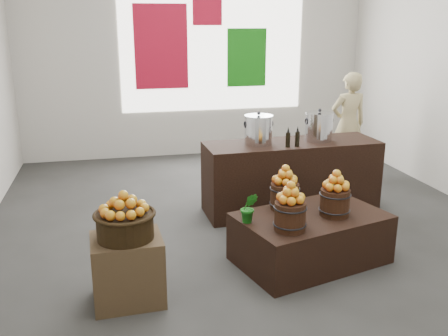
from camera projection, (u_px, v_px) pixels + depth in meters
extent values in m
plane|color=#323230|center=(249.00, 228.00, 5.82)|extent=(7.00, 7.00, 0.00)
cube|color=#B8B4AA|center=(196.00, 40.00, 8.53)|extent=(6.00, 0.04, 4.00)
cube|color=white|center=(213.00, 40.00, 8.58)|extent=(3.20, 0.02, 2.40)
cube|color=#A70C25|center=(161.00, 47.00, 8.40)|extent=(0.90, 0.04, 1.40)
cube|color=#136C10|center=(247.00, 58.00, 8.78)|extent=(0.70, 0.04, 1.00)
cube|color=#A70C25|center=(207.00, 10.00, 8.40)|extent=(0.50, 0.04, 0.50)
cube|color=brown|center=(128.00, 270.00, 4.23)|extent=(0.61, 0.50, 0.59)
cylinder|color=black|center=(125.00, 226.00, 4.11)|extent=(0.47, 0.47, 0.21)
cube|color=black|center=(310.00, 238.00, 4.96)|extent=(1.61, 1.23, 0.49)
cylinder|color=black|center=(290.00, 216.00, 4.50)|extent=(0.29, 0.29, 0.26)
cylinder|color=black|center=(335.00, 202.00, 4.84)|extent=(0.29, 0.29, 0.26)
cylinder|color=black|center=(285.00, 196.00, 5.01)|extent=(0.29, 0.29, 0.26)
imported|color=#146014|center=(333.00, 191.00, 5.15)|extent=(0.27, 0.25, 0.27)
imported|color=#146014|center=(249.00, 208.00, 4.66)|extent=(0.19, 0.17, 0.29)
cube|color=black|center=(291.00, 176.00, 6.26)|extent=(2.19, 0.76, 0.89)
cylinder|color=silver|center=(258.00, 131.00, 5.98)|extent=(0.33, 0.33, 0.33)
cylinder|color=silver|center=(319.00, 127.00, 6.17)|extent=(0.33, 0.33, 0.33)
imported|color=tan|center=(348.00, 124.00, 7.67)|extent=(0.59, 0.40, 1.59)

